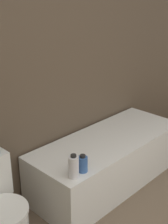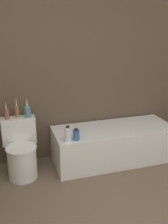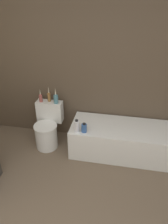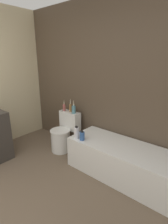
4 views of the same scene
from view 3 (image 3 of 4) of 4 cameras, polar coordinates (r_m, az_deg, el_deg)
name	(u,v)px [view 3 (image 3 of 4)]	position (r m, az deg, el deg)	size (l,w,h in m)	color
wall_back_tiled	(84,64)	(3.37, 0.03, 12.40)	(6.40, 0.06, 2.60)	brown
bathtub	(124,140)	(3.49, 10.43, -7.21)	(1.64, 0.65, 0.49)	white
toilet	(48,128)	(3.63, -9.51, -4.12)	(0.42, 0.53, 0.71)	white
vase_gold	(41,97)	(3.56, -11.25, 3.76)	(0.06, 0.06, 0.22)	#994C47
vase_silver	(49,96)	(3.55, -9.12, 4.07)	(0.05, 0.05, 0.26)	olive
vase_bronze	(56,98)	(3.47, -7.38, 3.59)	(0.07, 0.07, 0.25)	teal
shampoo_bottle_tall	(77,126)	(3.16, -1.92, -3.69)	(0.08, 0.08, 0.20)	silver
shampoo_bottle_short	(84,128)	(3.16, 0.02, -4.19)	(0.08, 0.08, 0.15)	#335999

